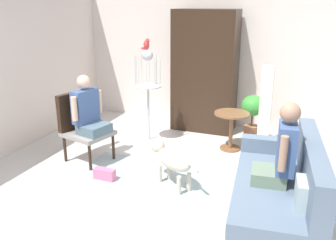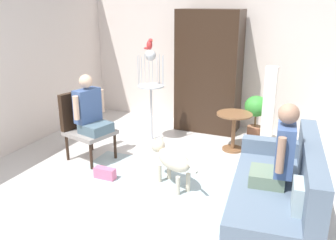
% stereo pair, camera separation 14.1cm
% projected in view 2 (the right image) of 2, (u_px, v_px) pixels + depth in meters
% --- Properties ---
extents(ground_plane, '(6.88, 6.88, 0.00)m').
position_uv_depth(ground_plane, '(184.00, 187.00, 4.64)').
color(ground_plane, beige).
extents(back_wall, '(6.33, 0.12, 2.69)m').
position_uv_depth(back_wall, '(237.00, 54.00, 6.56)').
color(back_wall, silver).
rests_on(back_wall, ground).
extents(left_wall, '(0.12, 5.83, 2.69)m').
position_uv_depth(left_wall, '(13.00, 64.00, 5.57)').
color(left_wall, silver).
rests_on(left_wall, ground).
extents(area_rug, '(2.99, 1.82, 0.01)m').
position_uv_depth(area_rug, '(173.00, 197.00, 4.40)').
color(area_rug, '#9EB2B7').
rests_on(area_rug, ground).
extents(couch, '(1.05, 1.92, 0.87)m').
position_uv_depth(couch, '(280.00, 192.00, 3.92)').
color(couch, slate).
rests_on(couch, ground).
extents(armchair, '(0.74, 0.70, 1.00)m').
position_uv_depth(armchair, '(83.00, 122.00, 5.37)').
color(armchair, black).
rests_on(armchair, ground).
extents(person_on_couch, '(0.46, 0.52, 0.90)m').
position_uv_depth(person_on_couch, '(280.00, 153.00, 3.76)').
color(person_on_couch, slate).
extents(person_on_armchair, '(0.51, 0.53, 0.83)m').
position_uv_depth(person_on_armchair, '(90.00, 110.00, 5.21)').
color(person_on_armchair, '#4C6471').
extents(round_end_table, '(0.55, 0.55, 0.61)m').
position_uv_depth(round_end_table, '(234.00, 126.00, 5.68)').
color(round_end_table, brown).
rests_on(round_end_table, ground).
extents(dog, '(0.79, 0.54, 0.57)m').
position_uv_depth(dog, '(171.00, 159.00, 4.59)').
color(dog, beige).
rests_on(dog, ground).
extents(bird_cage_stand, '(0.43, 0.43, 1.53)m').
position_uv_depth(bird_cage_stand, '(151.00, 92.00, 5.93)').
color(bird_cage_stand, silver).
rests_on(bird_cage_stand, ground).
extents(parrot, '(0.17, 0.10, 0.18)m').
position_uv_depth(parrot, '(149.00, 44.00, 5.69)').
color(parrot, red).
rests_on(parrot, bird_cage_stand).
extents(potted_plant, '(0.38, 0.38, 0.80)m').
position_uv_depth(potted_plant, '(256.00, 113.00, 5.97)').
color(potted_plant, '#996047').
rests_on(potted_plant, ground).
extents(column_lamp, '(0.20, 0.20, 1.31)m').
position_uv_depth(column_lamp, '(269.00, 108.00, 5.73)').
color(column_lamp, '#4C4742').
rests_on(column_lamp, ground).
extents(armoire_cabinet, '(1.10, 0.56, 2.13)m').
position_uv_depth(armoire_cabinet, '(209.00, 72.00, 6.44)').
color(armoire_cabinet, black).
rests_on(armoire_cabinet, ground).
extents(handbag, '(0.29, 0.11, 0.15)m').
position_uv_depth(handbag, '(105.00, 173.00, 4.85)').
color(handbag, '#D8668C').
rests_on(handbag, ground).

